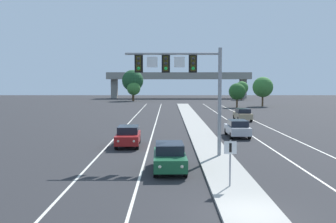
{
  "coord_description": "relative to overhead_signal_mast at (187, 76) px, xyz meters",
  "views": [
    {
      "loc": [
        -3.18,
        -14.94,
        5.15
      ],
      "look_at": [
        -3.2,
        10.59,
        3.2
      ],
      "focal_mm": 42.83,
      "sensor_mm": 36.0,
      "label": 1
    }
  ],
  "objects": [
    {
      "name": "ground_plane",
      "position": [
        1.95,
        -11.75,
        -5.47
      ],
      "size": [
        260.0,
        260.0,
        0.0
      ],
      "primitive_type": "plane",
      "color": "#28282B"
    },
    {
      "name": "overhead_signal_mast",
      "position": [
        0.0,
        0.0,
        0.0
      ],
      "size": [
        6.42,
        0.44,
        7.2
      ],
      "color": "gray",
      "rests_on": "median_island"
    },
    {
      "name": "median_island",
      "position": [
        1.95,
        6.25,
        -5.39
      ],
      "size": [
        2.4,
        110.0,
        0.15
      ],
      "primitive_type": "cube",
      "color": "#9E9B93",
      "rests_on": "ground"
    },
    {
      "name": "median_sign_post",
      "position": [
        1.73,
        -7.92,
        -3.88
      ],
      "size": [
        0.6,
        0.1,
        2.2
      ],
      "color": "gray",
      "rests_on": "median_island"
    },
    {
      "name": "tree_far_right_b",
      "position": [
        18.71,
        81.57,
        -2.17
      ],
      "size": [
        3.5,
        3.5,
        5.06
      ],
      "color": "#4C3823",
      "rests_on": "ground"
    },
    {
      "name": "tree_far_right_c",
      "position": [
        12.19,
        51.04,
        -2.39
      ],
      "size": [
        3.27,
        3.27,
        4.73
      ],
      "color": "#4C3823",
      "rests_on": "ground"
    },
    {
      "name": "edge_stripe_right",
      "position": [
        9.95,
        13.25,
        -5.46
      ],
      "size": [
        0.14,
        100.0,
        0.01
      ],
      "primitive_type": "cube",
      "color": "silver",
      "rests_on": "ground"
    },
    {
      "name": "edge_stripe_left",
      "position": [
        -6.05,
        13.25,
        -5.46
      ],
      "size": [
        0.14,
        100.0,
        0.01
      ],
      "primitive_type": "cube",
      "color": "silver",
      "rests_on": "ground"
    },
    {
      "name": "overpass_bridge",
      "position": [
        1.95,
        92.82,
        0.31
      ],
      "size": [
        42.4,
        6.4,
        7.65
      ],
      "color": "gray",
      "rests_on": "ground"
    },
    {
      "name": "car_receding_silver",
      "position": [
        5.16,
        9.89,
        -4.65
      ],
      "size": [
        1.86,
        4.49,
        1.58
      ],
      "color": "#B7B7BC",
      "rests_on": "ground"
    },
    {
      "name": "car_oncoming_red",
      "position": [
        -4.39,
        4.73,
        -4.65
      ],
      "size": [
        1.93,
        4.51,
        1.58
      ],
      "color": "maroon",
      "rests_on": "ground"
    },
    {
      "name": "car_oncoming_green",
      "position": [
        -1.14,
        -4.02,
        -4.65
      ],
      "size": [
        1.92,
        4.51,
        1.58
      ],
      "color": "#195633",
      "rests_on": "ground"
    },
    {
      "name": "tree_far_right_a",
      "position": [
        18.03,
        54.66,
        -1.57
      ],
      "size": [
        4.13,
        4.13,
        5.97
      ],
      "color": "#4C3823",
      "rests_on": "ground"
    },
    {
      "name": "tree_far_left_c",
      "position": [
        -9.97,
        75.21,
        -2.22
      ],
      "size": [
        3.44,
        3.44,
        4.98
      ],
      "color": "#4C3823",
      "rests_on": "ground"
    },
    {
      "name": "lane_stripe_oncoming_center",
      "position": [
        -2.75,
        13.25,
        -5.46
      ],
      "size": [
        0.14,
        100.0,
        0.01
      ],
      "primitive_type": "cube",
      "color": "silver",
      "rests_on": "ground"
    },
    {
      "name": "tree_far_left_b",
      "position": [
        -10.37,
        76.9,
        -0.24
      ],
      "size": [
        5.53,
        5.53,
        8.0
      ],
      "color": "#4C3823",
      "rests_on": "ground"
    },
    {
      "name": "lane_stripe_receding_center",
      "position": [
        6.65,
        13.25,
        -5.46
      ],
      "size": [
        0.14,
        100.0,
        0.01
      ],
      "primitive_type": "cube",
      "color": "silver",
      "rests_on": "ground"
    },
    {
      "name": "car_receding_tan",
      "position": [
        8.47,
        25.06,
        -4.65
      ],
      "size": [
        1.88,
        4.49,
        1.58
      ],
      "color": "tan",
      "rests_on": "ground"
    }
  ]
}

